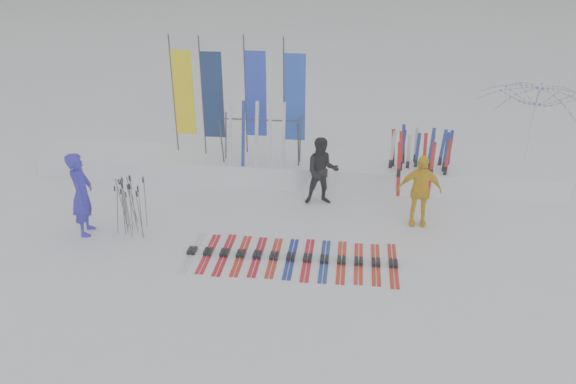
# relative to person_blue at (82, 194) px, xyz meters

# --- Properties ---
(ground) EXTENTS (120.00, 120.00, 0.00)m
(ground) POSITION_rel_person_blue_xyz_m (4.30, -1.04, -0.96)
(ground) COLOR white
(ground) RESTS_ON ground
(snow_bank) EXTENTS (14.00, 1.60, 0.60)m
(snow_bank) POSITION_rel_person_blue_xyz_m (4.30, 3.56, -0.66)
(snow_bank) COLOR white
(snow_bank) RESTS_ON ground
(person_blue) EXTENTS (0.58, 0.77, 1.92)m
(person_blue) POSITION_rel_person_blue_xyz_m (0.00, 0.00, 0.00)
(person_blue) COLOR #251FB9
(person_blue) RESTS_ON ground
(person_black) EXTENTS (0.92, 0.77, 1.71)m
(person_black) POSITION_rel_person_blue_xyz_m (5.15, 2.15, -0.11)
(person_black) COLOR black
(person_black) RESTS_ON ground
(person_yellow) EXTENTS (1.00, 0.42, 1.70)m
(person_yellow) POSITION_rel_person_blue_xyz_m (7.42, 1.32, -0.11)
(person_yellow) COLOR yellow
(person_yellow) RESTS_ON ground
(tent_canopy) EXTENTS (3.72, 3.76, 2.80)m
(tent_canopy) POSITION_rel_person_blue_xyz_m (10.45, 3.94, 0.44)
(tent_canopy) COLOR white
(tent_canopy) RESTS_ON ground
(ski_row) EXTENTS (4.39, 1.69, 0.07)m
(ski_row) POSITION_rel_person_blue_xyz_m (4.70, -0.58, -0.93)
(ski_row) COLOR silver
(ski_row) RESTS_ON ground
(pole_cluster) EXTENTS (0.68, 0.78, 1.25)m
(pole_cluster) POSITION_rel_person_blue_xyz_m (0.97, 0.22, -0.36)
(pole_cluster) COLOR #595B60
(pole_cluster) RESTS_ON ground
(feather_flags) EXTENTS (3.59, 0.28, 3.20)m
(feather_flags) POSITION_rel_person_blue_xyz_m (2.71, 3.73, 1.28)
(feather_flags) COLOR #383A3F
(feather_flags) RESTS_ON ground
(ski_rack) EXTENTS (2.04, 0.80, 1.23)m
(ski_rack) POSITION_rel_person_blue_xyz_m (3.48, 3.16, 0.42)
(ski_rack) COLOR #383A3F
(ski_rack) RESTS_ON ground
(upright_skis) EXTENTS (1.61, 1.02, 1.66)m
(upright_skis) POSITION_rel_person_blue_xyz_m (7.58, 3.24, -0.17)
(upright_skis) COLOR red
(upright_skis) RESTS_ON ground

